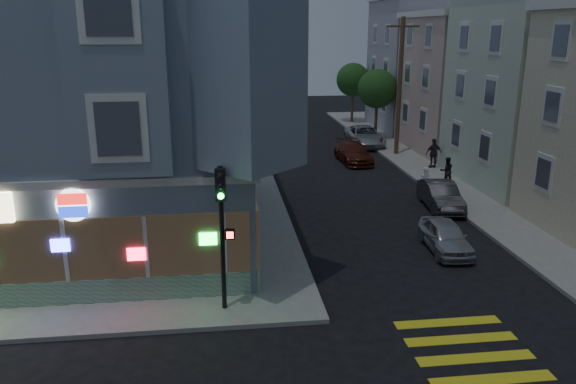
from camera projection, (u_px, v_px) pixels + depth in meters
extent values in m
plane|color=black|center=(229.00, 370.00, 14.33)|extent=(120.00, 120.00, 0.00)
cube|color=gray|center=(1.00, 169.00, 34.62)|extent=(33.00, 42.00, 0.15)
cube|color=gray|center=(554.00, 153.00, 38.95)|extent=(24.00, 42.00, 0.15)
cube|color=gray|center=(69.00, 100.00, 22.52)|extent=(14.00, 14.00, 11.00)
cube|color=silver|center=(73.00, 140.00, 22.98)|extent=(14.30, 14.30, 0.25)
cube|color=#196B33|center=(30.00, 294.00, 17.23)|extent=(13.60, 0.12, 0.80)
cube|color=#382B1E|center=(24.00, 252.00, 16.84)|extent=(13.60, 0.10, 2.00)
cylinder|color=white|center=(73.00, 205.00, 16.54)|extent=(1.00, 0.12, 1.00)
cube|color=#C8A89B|center=(499.00, 85.00, 39.16)|extent=(12.00, 8.60, 9.00)
cube|color=#938F9E|center=(449.00, 66.00, 47.53)|extent=(12.00, 8.60, 10.50)
cylinder|color=#4C3826|center=(400.00, 87.00, 37.32)|extent=(0.30, 0.30, 9.00)
cube|color=#4C3826|center=(403.00, 26.00, 36.23)|extent=(2.20, 0.12, 0.12)
cylinder|color=#4C3826|center=(376.00, 117.00, 43.87)|extent=(0.24, 0.24, 3.20)
sphere|color=#224117|center=(377.00, 89.00, 43.25)|extent=(3.00, 3.00, 3.00)
cylinder|color=#4C3826|center=(352.00, 104.00, 51.49)|extent=(0.24, 0.24, 3.20)
sphere|color=#224117|center=(353.00, 80.00, 50.88)|extent=(3.00, 3.00, 3.00)
imported|color=black|center=(447.00, 171.00, 30.72)|extent=(0.78, 0.63, 1.53)
imported|color=#28252D|center=(434.00, 153.00, 34.42)|extent=(1.12, 0.61, 1.81)
imported|color=#ACAFB4|center=(445.00, 236.00, 21.92)|extent=(1.64, 3.60, 1.20)
imported|color=#36373A|center=(441.00, 196.00, 27.08)|extent=(1.73, 4.06, 1.30)
imported|color=#5D2115|center=(353.00, 153.00, 36.53)|extent=(1.98, 4.48, 1.28)
imported|color=#ACB3B7|center=(365.00, 136.00, 41.71)|extent=(2.67, 5.33, 1.45)
cylinder|color=black|center=(222.00, 240.00, 16.63)|extent=(0.14, 0.14, 4.47)
cube|color=black|center=(220.00, 185.00, 15.96)|extent=(0.31, 0.28, 0.94)
sphere|color=black|center=(220.00, 176.00, 15.74)|extent=(0.18, 0.18, 0.18)
sphere|color=black|center=(220.00, 186.00, 15.82)|extent=(0.18, 0.18, 0.18)
sphere|color=#19F23F|center=(221.00, 196.00, 15.90)|extent=(0.18, 0.18, 0.18)
cube|color=black|center=(230.00, 234.00, 16.44)|extent=(0.30, 0.21, 0.29)
cube|color=#FF2614|center=(230.00, 235.00, 16.35)|extent=(0.20, 0.02, 0.20)
cylinder|color=silver|center=(426.00, 176.00, 31.21)|extent=(0.27, 0.27, 0.68)
sphere|color=silver|center=(426.00, 170.00, 31.09)|extent=(0.30, 0.30, 0.30)
cylinder|color=silver|center=(426.00, 175.00, 31.19)|extent=(0.51, 0.14, 0.14)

